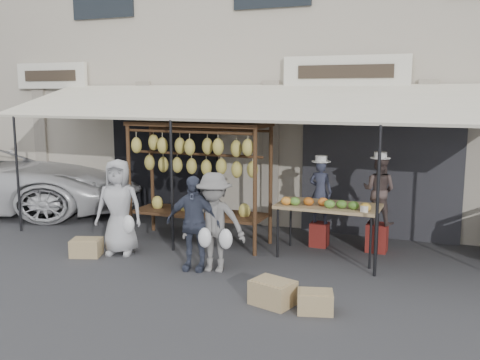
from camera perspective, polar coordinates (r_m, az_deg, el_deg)
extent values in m
plane|color=#2D2D30|center=(8.20, -4.97, -10.42)|extent=(90.00, 90.00, 0.00)
cube|color=#AEA28F|center=(13.83, 7.58, 12.32)|extent=(24.00, 6.00, 7.00)
cube|color=#232328|center=(10.50, 14.65, 0.74)|extent=(3.00, 0.10, 2.50)
cube|color=black|center=(12.06, -8.06, 2.04)|extent=(2.60, 0.10, 2.50)
cube|color=silver|center=(10.45, 11.17, 11.28)|extent=(2.40, 0.10, 0.60)
cube|color=silver|center=(13.69, -19.46, 10.44)|extent=(2.00, 0.10, 0.60)
cube|color=beige|center=(9.82, 1.06, 8.37)|extent=(10.00, 2.34, 0.63)
cylinder|color=black|center=(11.48, -22.65, 0.53)|extent=(0.05, 0.05, 2.30)
cylinder|color=black|center=(9.35, -7.28, -0.69)|extent=(0.05, 0.05, 2.30)
cylinder|color=black|center=(8.22, 14.46, -2.30)|extent=(0.05, 0.05, 2.30)
cylinder|color=black|center=(10.13, -11.73, -0.31)|extent=(0.07, 0.07, 2.20)
cylinder|color=black|center=(8.99, 1.60, -1.35)|extent=(0.07, 0.07, 2.20)
cylinder|color=black|center=(10.80, -9.35, 0.35)|extent=(0.07, 0.07, 2.20)
cylinder|color=black|center=(9.73, 3.28, -0.53)|extent=(0.07, 0.07, 2.20)
cube|color=black|center=(9.72, -4.46, 5.98)|extent=(2.60, 0.90, 0.07)
cylinder|color=black|center=(9.42, -5.42, 5.12)|extent=(2.50, 0.05, 0.05)
cylinder|color=black|center=(10.04, -3.55, 5.41)|extent=(2.50, 0.05, 0.05)
cylinder|color=black|center=(9.77, -4.42, 2.75)|extent=(2.50, 0.05, 0.05)
cube|color=black|center=(9.95, -4.34, -3.55)|extent=(2.50, 0.80, 0.05)
ellipsoid|color=#C3BA55|center=(10.00, -10.99, 3.66)|extent=(0.20, 0.18, 0.30)
ellipsoid|color=#C3BA55|center=(9.97, -9.20, 3.99)|extent=(0.20, 0.18, 0.30)
ellipsoid|color=#C3BA55|center=(9.71, -8.27, 3.67)|extent=(0.20, 0.18, 0.30)
ellipsoid|color=#C3BA55|center=(9.70, -6.42, 3.66)|extent=(0.20, 0.18, 0.30)
ellipsoid|color=#C3BA55|center=(9.44, -5.39, 3.51)|extent=(0.20, 0.18, 0.30)
ellipsoid|color=#C3BA55|center=(9.45, -3.49, 3.61)|extent=(0.20, 0.18, 0.30)
ellipsoid|color=#C3BA55|center=(9.19, -2.36, 3.57)|extent=(0.20, 0.18, 0.30)
ellipsoid|color=#C3BA55|center=(9.22, -0.41, 3.37)|extent=(0.20, 0.18, 0.30)
ellipsoid|color=#C3BA55|center=(8.98, 0.84, 3.48)|extent=(0.20, 0.18, 0.30)
ellipsoid|color=#C3BA55|center=(10.31, -9.63, 1.86)|extent=(0.20, 0.18, 0.30)
ellipsoid|color=#C3BA55|center=(10.15, -8.19, 1.64)|extent=(0.20, 0.18, 0.30)
ellipsoid|color=#C3BA55|center=(10.00, -6.71, 1.60)|extent=(0.20, 0.18, 0.30)
ellipsoid|color=#C3BA55|center=(9.86, -5.18, 1.48)|extent=(0.20, 0.18, 0.30)
ellipsoid|color=#C3BA55|center=(9.73, -3.61, 1.34)|extent=(0.20, 0.18, 0.30)
ellipsoid|color=#C3BA55|center=(9.60, -2.01, 1.45)|extent=(0.20, 0.18, 0.30)
ellipsoid|color=#C3BA55|center=(9.49, -0.35, 1.11)|extent=(0.20, 0.18, 0.30)
ellipsoid|color=#C3BA55|center=(9.37, 1.34, 1.13)|extent=(0.20, 0.18, 0.30)
cube|color=#998252|center=(9.11, 9.42, -2.77)|extent=(1.70, 0.90, 0.05)
cylinder|color=black|center=(9.07, 4.04, -5.65)|extent=(0.04, 0.04, 0.85)
cylinder|color=black|center=(8.73, 13.74, -6.50)|extent=(0.04, 0.04, 0.85)
cylinder|color=black|center=(9.75, 5.42, -4.59)|extent=(0.04, 0.04, 0.85)
cylinder|color=black|center=(9.43, 14.43, -5.33)|extent=(0.04, 0.04, 0.85)
ellipsoid|color=orange|center=(8.98, 4.94, -2.23)|extent=(0.18, 0.14, 0.14)
ellipsoid|color=#598C33|center=(8.96, 5.87, -2.27)|extent=(0.18, 0.14, 0.14)
ellipsoid|color=#B25919|center=(8.99, 7.33, -2.27)|extent=(0.18, 0.14, 0.14)
ellipsoid|color=orange|center=(8.98, 8.87, -2.31)|extent=(0.18, 0.14, 0.14)
ellipsoid|color=#598C33|center=(8.82, 9.53, -2.55)|extent=(0.18, 0.14, 0.14)
ellipsoid|color=#477226|center=(8.84, 10.78, -2.56)|extent=(0.18, 0.14, 0.14)
ellipsoid|color=#477226|center=(8.79, 12.03, -2.67)|extent=(0.18, 0.14, 0.14)
ellipsoid|color=gold|center=(8.69, 13.25, -2.84)|extent=(0.18, 0.14, 0.14)
imported|color=#2F3346|center=(9.68, 8.57, -1.23)|extent=(0.45, 0.32, 1.15)
imported|color=#4F3F3B|center=(9.55, 14.60, -1.07)|extent=(0.65, 0.55, 1.19)
imported|color=#A3A3A6|center=(9.40, -12.79, -2.82)|extent=(0.92, 0.73, 1.65)
imported|color=#393F52|center=(8.40, -5.01, -4.60)|extent=(0.92, 0.49, 1.50)
imported|color=slate|center=(8.30, -2.79, -4.53)|extent=(1.08, 0.73, 1.56)
cube|color=maroon|center=(9.85, 8.46, -5.76)|extent=(0.34, 0.34, 0.43)
cube|color=maroon|center=(9.73, 14.40, -5.95)|extent=(0.45, 0.45, 0.50)
cube|color=tan|center=(7.21, 3.52, -11.90)|extent=(0.63, 0.54, 0.32)
cube|color=tan|center=(7.04, 8.02, -12.74)|extent=(0.52, 0.45, 0.27)
cube|color=tan|center=(9.56, -16.06, -6.93)|extent=(0.59, 0.52, 0.29)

